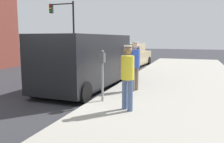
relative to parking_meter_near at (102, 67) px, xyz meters
name	(u,v)px	position (x,y,z in m)	size (l,w,h in m)	color
ground_plane	(61,102)	(-1.35, -0.12, -1.18)	(80.00, 80.00, 0.00)	#2D2D33
sidewalk_slab	(176,111)	(2.15, -0.12, -1.11)	(5.00, 32.00, 0.15)	#9E998E
parking_meter_near	(102,67)	(0.00, 0.00, 0.00)	(0.14, 0.18, 1.52)	gray
parking_meter_far	(138,56)	(0.00, 4.76, 0.00)	(0.14, 0.18, 1.52)	gray
pedestrian_in_yellow	(128,73)	(0.94, -0.64, -0.06)	(0.34, 0.34, 1.69)	#4C608C
pedestrian_in_blue	(135,63)	(0.59, 1.66, -0.03)	(0.34, 0.35, 1.74)	#726656
parked_van	(87,60)	(-1.50, 2.16, -0.03)	(2.29, 5.27, 2.15)	black
parked_sedan_ahead	(132,56)	(-1.63, 9.98, -0.43)	(2.16, 4.50, 1.65)	tan
traffic_light_corner	(65,21)	(-8.23, 12.06, 2.34)	(2.48, 0.42, 5.20)	black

